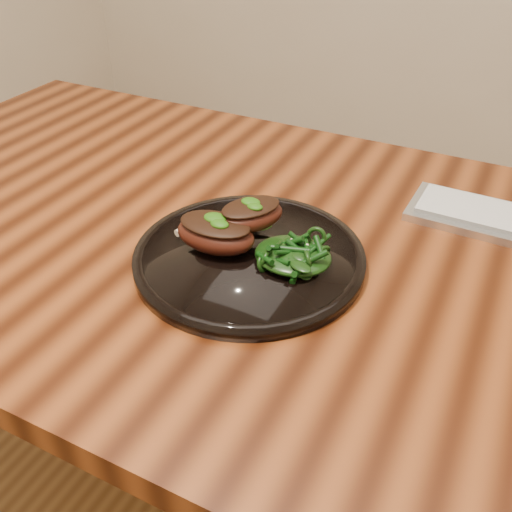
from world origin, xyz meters
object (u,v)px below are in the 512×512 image
Objects in this scene: lamb_chop_front at (215,232)px; greens_heap at (293,251)px; plate at (249,257)px; desk at (284,288)px.

lamb_chop_front is 1.16× the size of greens_heap.
plate is 3.04× the size of greens_heap.
plate is at bearing -174.81° from greens_heap.
greens_heap is at bearing -58.39° from desk.
desk is 0.16m from lamb_chop_front.
greens_heap is (0.11, 0.02, -0.01)m from lamb_chop_front.
lamb_chop_front is 0.11m from greens_heap.
desk is 0.14m from greens_heap.
lamb_chop_front is at bearing -132.16° from desk.
desk is 15.58× the size of greens_heap.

